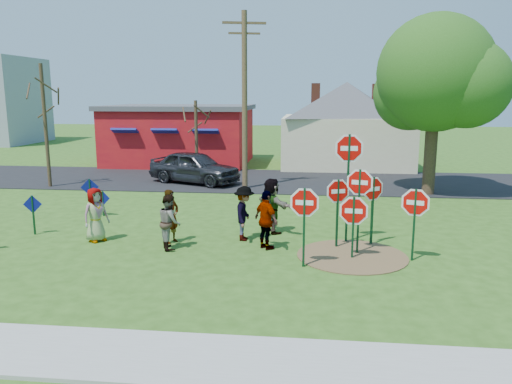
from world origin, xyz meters
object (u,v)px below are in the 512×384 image
at_px(stop_sign_c, 359,192).
at_px(leafy_tree, 438,80).
at_px(stop_sign_b, 349,160).
at_px(suv, 194,167).
at_px(person_b, 171,216).
at_px(stop_sign_a, 304,210).
at_px(person_a, 96,215).
at_px(stop_sign_d, 373,194).
at_px(utility_pole, 245,98).

distance_m(stop_sign_c, leafy_tree, 10.79).
relative_size(stop_sign_b, suv, 0.73).
bearing_deg(leafy_tree, person_b, -138.57).
relative_size(stop_sign_a, suv, 0.47).
xyz_separation_m(stop_sign_b, stop_sign_c, (0.25, -1.15, -0.77)).
distance_m(stop_sign_b, person_b, 5.83).
bearing_deg(stop_sign_c, person_a, -168.54).
distance_m(stop_sign_b, stop_sign_c, 1.41).
bearing_deg(stop_sign_d, suv, 95.73).
xyz_separation_m(stop_sign_c, leafy_tree, (4.23, 9.32, 3.41)).
bearing_deg(person_b, utility_pole, 19.73).
bearing_deg(utility_pole, stop_sign_a, -74.62).
distance_m(person_b, utility_pole, 10.07).
xyz_separation_m(stop_sign_b, leafy_tree, (4.48, 8.17, 2.64)).
xyz_separation_m(stop_sign_b, suv, (-7.21, 9.85, -1.75)).
xyz_separation_m(stop_sign_c, stop_sign_d, (0.51, 0.96, -0.25)).
height_order(stop_sign_d, person_b, stop_sign_d).
distance_m(stop_sign_c, person_b, 5.87).
relative_size(suv, leafy_tree, 0.60).
distance_m(person_a, leafy_tree, 15.93).
bearing_deg(stop_sign_b, suv, 123.77).
bearing_deg(suv, utility_pole, -90.13).
xyz_separation_m(stop_sign_d, person_b, (-6.28, -0.46, -0.76)).
distance_m(stop_sign_c, utility_pole, 11.17).
relative_size(stop_sign_c, person_a, 1.53).
bearing_deg(stop_sign_a, stop_sign_b, 66.65).
relative_size(stop_sign_b, leafy_tree, 0.44).
bearing_deg(leafy_tree, stop_sign_d, -113.99).
bearing_deg(stop_sign_d, stop_sign_a, -165.10).
bearing_deg(utility_pole, stop_sign_b, -63.20).
relative_size(stop_sign_c, suv, 0.54).
bearing_deg(stop_sign_d, leafy_tree, 33.32).
relative_size(person_a, person_b, 1.02).
xyz_separation_m(person_a, leafy_tree, (12.42, 8.95, 4.40)).
xyz_separation_m(stop_sign_d, leafy_tree, (3.72, 8.37, 3.66)).
xyz_separation_m(stop_sign_b, person_b, (-5.51, -0.66, -1.78)).
bearing_deg(person_a, stop_sign_d, -50.35).
relative_size(person_a, suv, 0.35).
bearing_deg(utility_pole, stop_sign_c, -64.76).
bearing_deg(leafy_tree, suv, 171.82).
bearing_deg(stop_sign_c, stop_sign_b, 116.36).
height_order(stop_sign_c, utility_pole, utility_pole).
height_order(stop_sign_b, leafy_tree, leafy_tree).
bearing_deg(utility_pole, leafy_tree, -3.25).
bearing_deg(stop_sign_c, suv, 138.22).
xyz_separation_m(stop_sign_a, stop_sign_d, (2.08, 2.27, 0.02)).
height_order(stop_sign_c, leafy_tree, leafy_tree).
distance_m(stop_sign_a, person_a, 6.87).
height_order(utility_pole, leafy_tree, utility_pole).
bearing_deg(stop_sign_b, stop_sign_d, -16.94).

